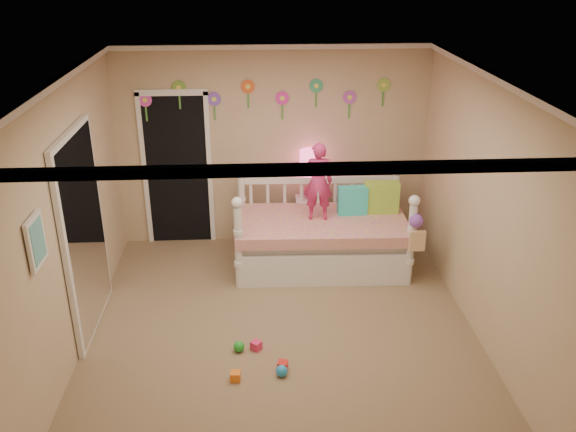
{
  "coord_description": "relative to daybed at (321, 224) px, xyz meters",
  "views": [
    {
      "loc": [
        -0.24,
        -5.26,
        3.65
      ],
      "look_at": [
        0.1,
        0.6,
        1.05
      ],
      "focal_mm": 37.7,
      "sensor_mm": 36.0,
      "label": 1
    }
  ],
  "objects": [
    {
      "name": "floor",
      "position": [
        -0.56,
        -1.42,
        -0.57
      ],
      "size": [
        4.0,
        4.5,
        0.01
      ],
      "primitive_type": "cube",
      "color": "#7F684C",
      "rests_on": "ground"
    },
    {
      "name": "ceiling",
      "position": [
        -0.56,
        -1.42,
        2.03
      ],
      "size": [
        4.0,
        4.5,
        0.01
      ],
      "primitive_type": "cube",
      "color": "white",
      "rests_on": "floor"
    },
    {
      "name": "right_wall",
      "position": [
        1.44,
        -1.42,
        0.73
      ],
      "size": [
        0.01,
        4.5,
        2.6
      ],
      "primitive_type": "cube",
      "color": "tan",
      "rests_on": "floor"
    },
    {
      "name": "wall_picture",
      "position": [
        -2.53,
        -2.32,
        0.98
      ],
      "size": [
        0.05,
        0.34,
        0.42
      ],
      "primitive_type": "cube",
      "color": "white",
      "rests_on": "left_wall"
    },
    {
      "name": "table_lamp",
      "position": [
        -0.08,
        0.65,
        0.51
      ],
      "size": [
        0.3,
        0.3,
        0.65
      ],
      "color": "#DB1D62",
      "rests_on": "nightstand"
    },
    {
      "name": "daybed",
      "position": [
        0.0,
        0.0,
        0.0
      ],
      "size": [
        2.14,
        1.19,
        1.14
      ],
      "primitive_type": null,
      "rotation": [
        0.0,
        0.0,
        -0.03
      ],
      "color": "white",
      "rests_on": "floor"
    },
    {
      "name": "flower_decals",
      "position": [
        -0.65,
        0.81,
        1.37
      ],
      "size": [
        3.4,
        0.02,
        0.5
      ],
      "primitive_type": null,
      "color": "#B2668C",
      "rests_on": "back_wall"
    },
    {
      "name": "child",
      "position": [
        -0.05,
        0.02,
        0.55
      ],
      "size": [
        0.37,
        0.25,
        0.96
      ],
      "primitive_type": "imported",
      "rotation": [
        0.0,
        0.0,
        3.07
      ],
      "color": "#CE2E6F",
      "rests_on": "daybed"
    },
    {
      "name": "nightstand",
      "position": [
        -0.08,
        0.65,
        -0.25
      ],
      "size": [
        0.39,
        0.3,
        0.65
      ],
      "primitive_type": "cube",
      "rotation": [
        0.0,
        0.0,
        -0.0
      ],
      "color": "white",
      "rests_on": "floor"
    },
    {
      "name": "pillow_lime",
      "position": [
        0.76,
        0.16,
        0.27
      ],
      "size": [
        0.43,
        0.18,
        0.4
      ],
      "primitive_type": "cube",
      "rotation": [
        0.0,
        0.0,
        -0.05
      ],
      "color": "#9ACD3E",
      "rests_on": "daybed"
    },
    {
      "name": "hanging_bag",
      "position": [
        1.0,
        -0.6,
        0.12
      ],
      "size": [
        0.2,
        0.16,
        0.36
      ],
      "primitive_type": null,
      "color": "beige",
      "rests_on": "daybed"
    },
    {
      "name": "mirror_closet",
      "position": [
        -2.52,
        -1.12,
        0.48
      ],
      "size": [
        0.07,
        1.3,
        2.1
      ],
      "primitive_type": "cube",
      "color": "white",
      "rests_on": "left_wall"
    },
    {
      "name": "left_wall",
      "position": [
        -2.56,
        -1.42,
        0.73
      ],
      "size": [
        0.01,
        4.5,
        2.6
      ],
      "primitive_type": "cube",
      "color": "tan",
      "rests_on": "floor"
    },
    {
      "name": "toy_scatter",
      "position": [
        -0.79,
        -2.16,
        -0.52
      ],
      "size": [
        1.15,
        1.48,
        0.11
      ],
      "primitive_type": null,
      "rotation": [
        0.0,
        0.0,
        0.3
      ],
      "color": "#996666",
      "rests_on": "floor"
    },
    {
      "name": "back_wall",
      "position": [
        -0.56,
        0.83,
        0.73
      ],
      "size": [
        4.0,
        0.01,
        2.6
      ],
      "primitive_type": "cube",
      "color": "tan",
      "rests_on": "floor"
    },
    {
      "name": "pillow_turquoise",
      "position": [
        0.39,
        0.13,
        0.24
      ],
      "size": [
        0.36,
        0.14,
        0.36
      ],
      "primitive_type": "cube",
      "rotation": [
        0.0,
        0.0,
        0.03
      ],
      "color": "#29D1C4",
      "rests_on": "daybed"
    },
    {
      "name": "closet_doorway",
      "position": [
        -1.81,
        0.81,
        0.46
      ],
      "size": [
        0.9,
        0.04,
        2.07
      ],
      "primitive_type": "cube",
      "color": "black",
      "rests_on": "back_wall"
    },
    {
      "name": "crown_molding",
      "position": [
        -0.56,
        -1.42,
        2.0
      ],
      "size": [
        4.0,
        4.5,
        0.06
      ],
      "primitive_type": null,
      "color": "white",
      "rests_on": "ceiling"
    }
  ]
}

